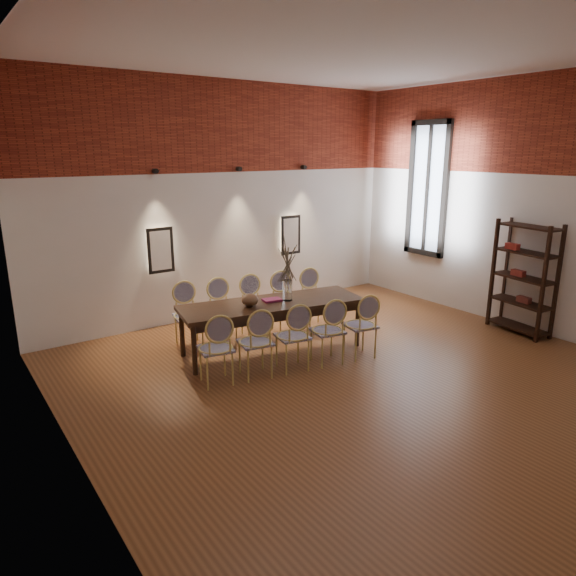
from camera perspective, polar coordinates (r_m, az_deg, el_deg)
floor at (r=6.85m, az=8.47°, el=-9.97°), size 7.00×7.00×0.02m
ceiling at (r=6.31m, az=10.04°, el=25.26°), size 7.00×7.00×0.02m
wall_back at (r=9.12m, az=-6.90°, el=9.54°), size 7.00×0.10×4.00m
wall_left at (r=4.56m, az=-24.47°, el=2.60°), size 0.10×7.00×4.00m
wall_right at (r=9.12m, az=25.44°, el=8.19°), size 0.10×7.00×4.00m
brick_band_back at (r=9.02m, az=-6.94°, el=17.43°), size 7.00×0.02×1.50m
brick_band_left at (r=4.50m, az=-25.38°, el=18.45°), size 0.02×7.00×1.50m
brick_band_right at (r=9.02m, az=26.14°, el=16.05°), size 0.02×7.00×1.50m
niche_left at (r=8.58m, az=-14.05°, el=4.11°), size 0.36×0.06×0.66m
niche_right at (r=9.82m, az=0.20°, el=5.93°), size 0.36×0.06×0.66m
spot_fixture_left at (r=8.41m, az=-14.53°, el=12.46°), size 0.08×0.10×0.08m
spot_fixture_mid at (r=9.07m, az=-5.47°, el=13.03°), size 0.08×0.10×0.08m
spot_fixture_right at (r=9.85m, az=1.76°, el=13.26°), size 0.08×0.10×0.08m
window_glass at (r=10.15m, az=15.30°, el=10.54°), size 0.02×0.78×2.38m
window_frame at (r=10.13m, az=15.23°, el=10.54°), size 0.08×0.90×2.50m
window_mullion at (r=10.13m, az=15.23°, el=10.54°), size 0.06×0.06×2.40m
dining_table at (r=7.51m, az=-1.79°, el=-4.32°), size 2.77×1.36×0.75m
chair_near_a at (r=6.53m, az=-8.05°, el=-6.68°), size 0.52×0.52×0.94m
chair_near_b at (r=6.68m, az=-3.66°, el=-6.02°), size 0.52×0.52×0.94m
chair_near_c at (r=6.87m, az=0.49°, el=-5.37°), size 0.52×0.52×0.94m
chair_near_d at (r=7.10m, az=4.39°, el=-4.73°), size 0.52×0.52×0.94m
chair_near_e at (r=7.36m, az=8.02°, el=-4.12°), size 0.52×0.52×0.94m
chair_far_a at (r=7.81m, az=-11.02°, el=-3.08°), size 0.52×0.52×0.94m
chair_far_b at (r=7.94m, az=-7.30°, el=-2.62°), size 0.52×0.52×0.94m
chair_far_c at (r=8.11m, az=-3.72°, el=-2.16°), size 0.52×0.52×0.94m
chair_far_d at (r=8.30m, az=-0.30°, el=-1.71°), size 0.52×0.52×0.94m
chair_far_e at (r=8.52m, az=2.96°, el=-1.28°), size 0.52×0.52×0.94m
vase at (r=7.45m, az=-0.06°, el=-0.25°), size 0.14×0.14×0.30m
dried_branches at (r=7.34m, az=-0.06°, el=3.14°), size 0.50×0.50×0.70m
bowl at (r=7.20m, az=-4.25°, el=-1.33°), size 0.24×0.24×0.18m
book at (r=7.45m, az=-1.79°, el=-1.33°), size 0.29×0.23×0.03m
shelving_rack at (r=8.98m, az=24.71°, el=1.02°), size 0.52×1.04×1.80m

